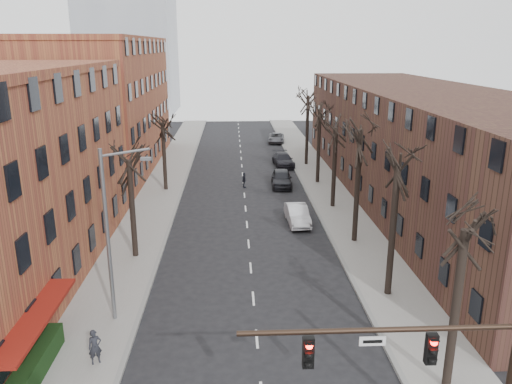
{
  "coord_description": "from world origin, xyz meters",
  "views": [
    {
      "loc": [
        -1.03,
        -13.02,
        13.6
      ],
      "look_at": [
        0.5,
        19.5,
        4.0
      ],
      "focal_mm": 35.0,
      "sensor_mm": 36.0,
      "label": 1
    }
  ],
  "objects": [
    {
      "name": "sidewalk_left",
      "position": [
        -8.0,
        35.0,
        0.07
      ],
      "size": [
        4.0,
        90.0,
        0.15
      ],
      "primitive_type": "cube",
      "color": "gray",
      "rests_on": "ground"
    },
    {
      "name": "sidewalk_right",
      "position": [
        8.0,
        35.0,
        0.07
      ],
      "size": [
        4.0,
        90.0,
        0.15
      ],
      "primitive_type": "cube",
      "color": "gray",
      "rests_on": "ground"
    },
    {
      "name": "building_left_far",
      "position": [
        -16.0,
        44.0,
        7.0
      ],
      "size": [
        12.0,
        28.0,
        14.0
      ],
      "primitive_type": "cube",
      "color": "brown",
      "rests_on": "ground"
    },
    {
      "name": "building_right",
      "position": [
        16.0,
        30.0,
        5.0
      ],
      "size": [
        12.0,
        50.0,
        10.0
      ],
      "primitive_type": "cube",
      "color": "#452C20",
      "rests_on": "ground"
    },
    {
      "name": "awning_left",
      "position": [
        -9.4,
        6.0,
        0.0
      ],
      "size": [
        1.2,
        7.0,
        0.15
      ],
      "primitive_type": "cube",
      "color": "maroon",
      "rests_on": "ground"
    },
    {
      "name": "hedge",
      "position": [
        -9.5,
        5.0,
        0.65
      ],
      "size": [
        0.8,
        6.0,
        1.0
      ],
      "primitive_type": "cube",
      "color": "#1A3713",
      "rests_on": "sidewalk_left"
    },
    {
      "name": "tree_right_b",
      "position": [
        7.6,
        12.0,
        0.0
      ],
      "size": [
        5.2,
        5.2,
        10.8
      ],
      "primitive_type": null,
      "color": "black",
      "rests_on": "ground"
    },
    {
      "name": "tree_right_c",
      "position": [
        7.6,
        20.0,
        0.0
      ],
      "size": [
        5.2,
        5.2,
        11.6
      ],
      "primitive_type": null,
      "color": "black",
      "rests_on": "ground"
    },
    {
      "name": "tree_right_d",
      "position": [
        7.6,
        28.0,
        0.0
      ],
      "size": [
        5.2,
        5.2,
        10.0
      ],
      "primitive_type": null,
      "color": "black",
      "rests_on": "ground"
    },
    {
      "name": "tree_right_e",
      "position": [
        7.6,
        36.0,
        0.0
      ],
      "size": [
        5.2,
        5.2,
        10.8
      ],
      "primitive_type": null,
      "color": "black",
      "rests_on": "ground"
    },
    {
      "name": "tree_right_f",
      "position": [
        7.6,
        44.0,
        0.0
      ],
      "size": [
        5.2,
        5.2,
        11.6
      ],
      "primitive_type": null,
      "color": "black",
      "rests_on": "ground"
    },
    {
      "name": "tree_left_a",
      "position": [
        -7.6,
        18.0,
        0.0
      ],
      "size": [
        5.2,
        5.2,
        9.5
      ],
      "primitive_type": null,
      "color": "black",
      "rests_on": "ground"
    },
    {
      "name": "tree_left_b",
      "position": [
        -7.6,
        34.0,
        0.0
      ],
      "size": [
        5.2,
        5.2,
        9.5
      ],
      "primitive_type": null,
      "color": "black",
      "rests_on": "ground"
    },
    {
      "name": "signal_mast_arm",
      "position": [
        5.45,
        -1.0,
        4.4
      ],
      "size": [
        8.14,
        0.3,
        7.2
      ],
      "color": "black",
      "rests_on": "ground"
    },
    {
      "name": "streetlight",
      "position": [
        -7.03,
        10.0,
        5.01
      ],
      "size": [
        2.45,
        0.22,
        9.03
      ],
      "color": "slate",
      "rests_on": "ground"
    },
    {
      "name": "silver_sedan",
      "position": [
        4.0,
        24.07,
        0.74
      ],
      "size": [
        1.74,
        4.55,
        1.48
      ],
      "primitive_type": "imported",
      "rotation": [
        0.0,
        0.0,
        0.04
      ],
      "color": "silver",
      "rests_on": "ground"
    },
    {
      "name": "parked_car_near",
      "position": [
        3.8,
        35.04,
        0.84
      ],
      "size": [
        2.22,
        5.0,
        1.67
      ],
      "primitive_type": "imported",
      "rotation": [
        0.0,
        0.0,
        -0.05
      ],
      "color": "black",
      "rests_on": "ground"
    },
    {
      "name": "parked_car_mid",
      "position": [
        4.83,
        43.69,
        0.74
      ],
      "size": [
        2.51,
        5.28,
        1.49
      ],
      "primitive_type": "imported",
      "rotation": [
        0.0,
        0.0,
        0.08
      ],
      "color": "black",
      "rests_on": "ground"
    },
    {
      "name": "parked_car_far",
      "position": [
        5.3,
        58.44,
        0.67
      ],
      "size": [
        2.69,
        5.02,
        1.34
      ],
      "primitive_type": "imported",
      "rotation": [
        0.0,
        0.0,
        -0.1
      ],
      "color": "slate",
      "rests_on": "ground"
    },
    {
      "name": "pedestrian_a",
      "position": [
        -7.17,
        6.26,
        0.95
      ],
      "size": [
        0.69,
        0.61,
        1.59
      ],
      "primitive_type": "imported",
      "rotation": [
        0.0,
        0.0,
        0.48
      ],
      "color": "#21232A",
      "rests_on": "sidewalk_left"
    },
    {
      "name": "pedestrian_crossing",
      "position": [
        0.04,
        34.6,
        0.78
      ],
      "size": [
        0.51,
        0.96,
        1.56
      ],
      "primitive_type": "imported",
      "rotation": [
        0.0,
        0.0,
        1.72
      ],
      "color": "black",
      "rests_on": "ground"
    }
  ]
}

